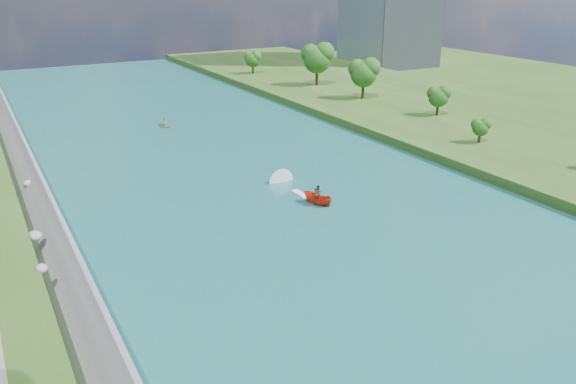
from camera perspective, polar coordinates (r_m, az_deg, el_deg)
ground at (r=57.30m, az=5.44°, el=-5.66°), size 260.00×260.00×0.00m
river_water at (r=73.10m, az=-3.52°, el=0.54°), size 55.00×240.00×0.10m
berm_east at (r=103.50m, az=21.98°, el=5.66°), size 44.00×240.00×1.50m
riprap_bank at (r=65.30m, az=-23.94°, el=-2.29°), size 4.61×236.00×4.49m
trees_east at (r=99.50m, az=16.41°, el=9.16°), size 12.88×135.17×11.47m
motorboat at (r=68.48m, az=2.25°, el=-0.25°), size 3.60×18.88×2.23m
raft at (r=104.55m, az=-12.41°, el=6.69°), size 2.91×3.40×1.58m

